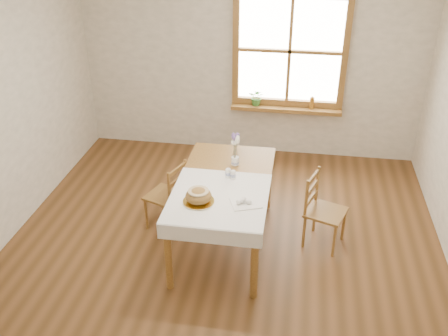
# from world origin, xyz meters

# --- Properties ---
(ground) EXTENTS (5.00, 5.00, 0.00)m
(ground) POSITION_xyz_m (0.00, 0.00, 0.00)
(ground) COLOR brown
(ground) RESTS_ON ground
(room_walls) EXTENTS (4.60, 5.10, 2.65)m
(room_walls) POSITION_xyz_m (0.00, 0.00, 1.71)
(room_walls) COLOR white
(room_walls) RESTS_ON ground
(window) EXTENTS (1.46, 0.08, 1.46)m
(window) POSITION_xyz_m (0.50, 2.47, 1.45)
(window) COLOR olive
(window) RESTS_ON ground
(window_sill) EXTENTS (1.46, 0.20, 0.05)m
(window_sill) POSITION_xyz_m (0.50, 2.40, 0.69)
(window_sill) COLOR olive
(window_sill) RESTS_ON ground
(dining_table) EXTENTS (0.90, 1.60, 0.75)m
(dining_table) POSITION_xyz_m (0.00, 0.30, 0.66)
(dining_table) COLOR olive
(dining_table) RESTS_ON ground
(table_linen) EXTENTS (0.91, 0.99, 0.01)m
(table_linen) POSITION_xyz_m (0.00, -0.00, 0.76)
(table_linen) COLOR white
(table_linen) RESTS_ON dining_table
(chair_left) EXTENTS (0.49, 0.48, 0.79)m
(chair_left) POSITION_xyz_m (-0.67, 0.52, 0.39)
(chair_left) COLOR olive
(chair_left) RESTS_ON ground
(chair_right) EXTENTS (0.49, 0.48, 0.80)m
(chair_right) POSITION_xyz_m (1.02, 0.46, 0.40)
(chair_right) COLOR olive
(chair_right) RESTS_ON ground
(bread_plate) EXTENTS (0.29, 0.29, 0.01)m
(bread_plate) POSITION_xyz_m (-0.17, -0.12, 0.77)
(bread_plate) COLOR white
(bread_plate) RESTS_ON table_linen
(bread_loaf) EXTENTS (0.24, 0.24, 0.13)m
(bread_loaf) POSITION_xyz_m (-0.17, -0.12, 0.84)
(bread_loaf) COLOR olive
(bread_loaf) RESTS_ON bread_plate
(egg_napkin) EXTENTS (0.32, 0.30, 0.01)m
(egg_napkin) POSITION_xyz_m (0.26, -0.07, 0.77)
(egg_napkin) COLOR white
(egg_napkin) RESTS_ON table_linen
(eggs) EXTENTS (0.25, 0.24, 0.04)m
(eggs) POSITION_xyz_m (0.26, -0.07, 0.79)
(eggs) COLOR silver
(eggs) RESTS_ON egg_napkin
(salt_shaker) EXTENTS (0.07, 0.07, 0.11)m
(salt_shaker) POSITION_xyz_m (0.03, 0.37, 0.81)
(salt_shaker) COLOR white
(salt_shaker) RESTS_ON table_linen
(pepper_shaker) EXTENTS (0.06, 0.06, 0.10)m
(pepper_shaker) POSITION_xyz_m (0.08, 0.35, 0.81)
(pepper_shaker) COLOR white
(pepper_shaker) RESTS_ON table_linen
(flower_vase) EXTENTS (0.10, 0.10, 0.09)m
(flower_vase) POSITION_xyz_m (0.06, 0.64, 0.79)
(flower_vase) COLOR white
(flower_vase) RESTS_ON dining_table
(lavender_bouquet) EXTENTS (0.14, 0.14, 0.26)m
(lavender_bouquet) POSITION_xyz_m (0.06, 0.64, 0.97)
(lavender_bouquet) COLOR #6C518F
(lavender_bouquet) RESTS_ON flower_vase
(potted_plant) EXTENTS (0.25, 0.26, 0.18)m
(potted_plant) POSITION_xyz_m (0.11, 2.40, 0.80)
(potted_plant) COLOR #3C7930
(potted_plant) RESTS_ON window_sill
(amber_bottle) EXTENTS (0.08, 0.08, 0.17)m
(amber_bottle) POSITION_xyz_m (0.84, 2.40, 0.80)
(amber_bottle) COLOR #9E631D
(amber_bottle) RESTS_ON window_sill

